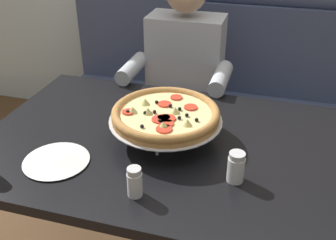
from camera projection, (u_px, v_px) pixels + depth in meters
booth_bench at (204, 109)px, 2.45m from camera, size 1.81×0.78×1.13m
dining_table at (159, 158)px, 1.54m from camera, size 1.36×0.93×0.75m
diner_main at (181, 79)px, 2.09m from camera, size 0.54×0.64×1.27m
pizza at (165, 115)px, 1.46m from camera, size 0.42×0.42×0.14m
shaker_oregano at (135, 184)px, 1.21m from camera, size 0.05×0.05×0.10m
shaker_parmesan at (236, 169)px, 1.27m from camera, size 0.06×0.06×0.11m
plate_near_left at (56, 159)px, 1.37m from camera, size 0.23×0.23×0.02m
patio_chair at (81, 21)px, 3.72m from camera, size 0.40×0.40×0.86m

